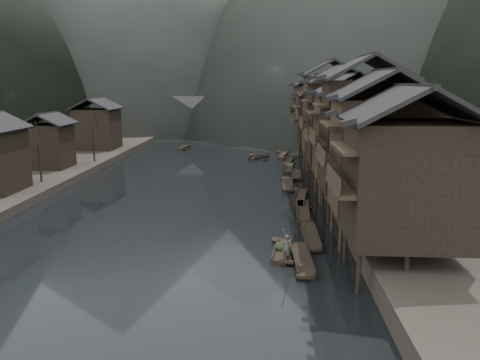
{
  "coord_description": "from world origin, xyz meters",
  "views": [
    {
      "loc": [
        8.71,
        -36.7,
        12.44
      ],
      "look_at": [
        5.94,
        10.0,
        2.5
      ],
      "focal_mm": 35.0,
      "sensor_mm": 36.0,
      "label": 1
    }
  ],
  "objects": [
    {
      "name": "left_houses",
      "position": [
        -20.5,
        20.12,
        5.66
      ],
      "size": [
        8.1,
        53.2,
        8.73
      ],
      "color": "black",
      "rests_on": "left_bank"
    },
    {
      "name": "midriver_boats",
      "position": [
        0.03,
        44.43,
        0.2
      ],
      "size": [
        16.86,
        15.79,
        0.44
      ],
      "color": "black",
      "rests_on": "water"
    },
    {
      "name": "water",
      "position": [
        0.0,
        0.0,
        0.0
      ],
      "size": [
        300.0,
        300.0,
        0.0
      ],
      "primitive_type": "plane",
      "color": "black",
      "rests_on": "ground"
    },
    {
      "name": "stone_bridge",
      "position": [
        -0.0,
        72.0,
        5.11
      ],
      "size": [
        40.0,
        6.0,
        9.0
      ],
      "color": "#4C4C4F",
      "rests_on": "ground"
    },
    {
      "name": "bamboo_pole",
      "position": [
        10.33,
        -5.79,
        3.86
      ],
      "size": [
        1.1,
        2.52,
        3.19
      ],
      "primitive_type": "cylinder",
      "rotation": [
        0.7,
        0.0,
        -0.4
      ],
      "color": "#8C7A51",
      "rests_on": "boatman"
    },
    {
      "name": "hero_sampan",
      "position": [
        9.89,
        -4.0,
        0.2
      ],
      "size": [
        1.69,
        5.23,
        0.44
      ],
      "color": "black",
      "rests_on": "water"
    },
    {
      "name": "stilt_houses",
      "position": [
        17.28,
        19.37,
        8.71
      ],
      "size": [
        9.0,
        67.6,
        15.51
      ],
      "color": "black",
      "rests_on": "ground"
    },
    {
      "name": "bare_trees",
      "position": [
        -17.0,
        9.74,
        6.38
      ],
      "size": [
        3.93,
        41.58,
        7.85
      ],
      "color": "black",
      "rests_on": "left_bank"
    },
    {
      "name": "cargo_heap",
      "position": [
        9.86,
        -3.76,
        0.78
      ],
      "size": [
        1.14,
        1.49,
        0.68
      ],
      "primitive_type": "ellipsoid",
      "color": "black",
      "rests_on": "hero_sampan"
    },
    {
      "name": "moored_sampans",
      "position": [
        11.92,
        27.2,
        0.2
      ],
      "size": [
        3.07,
        71.24,
        0.47
      ],
      "color": "black",
      "rests_on": "water"
    },
    {
      "name": "left_bank",
      "position": [
        -35.0,
        40.0,
        0.6
      ],
      "size": [
        40.0,
        200.0,
        1.2
      ],
      "primitive_type": "cube",
      "color": "#2D2823",
      "rests_on": "ground"
    },
    {
      "name": "boatman",
      "position": [
        10.13,
        -5.79,
        1.35
      ],
      "size": [
        0.75,
        0.58,
        1.82
      ],
      "primitive_type": "imported",
      "rotation": [
        0.0,
        0.0,
        2.9
      ],
      "color": "#4C4D4F",
      "rests_on": "hero_sampan"
    },
    {
      "name": "right_bank",
      "position": [
        35.0,
        40.0,
        0.9
      ],
      "size": [
        40.0,
        200.0,
        1.8
      ],
      "primitive_type": "cube",
      "color": "#2D2823",
      "rests_on": "ground"
    }
  ]
}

